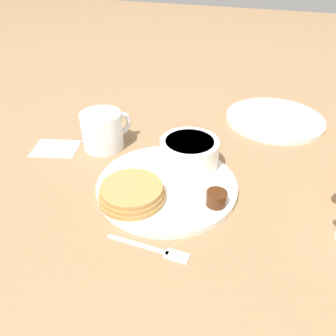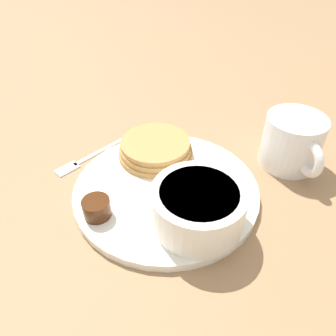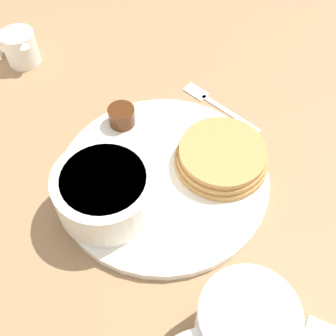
{
  "view_description": "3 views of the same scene",
  "coord_description": "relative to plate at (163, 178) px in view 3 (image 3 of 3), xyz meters",
  "views": [
    {
      "loc": [
        -0.17,
        0.46,
        0.39
      ],
      "look_at": [
        -0.0,
        -0.0,
        0.05
      ],
      "focal_mm": 35.0,
      "sensor_mm": 36.0,
      "label": 1
    },
    {
      "loc": [
        -0.25,
        -0.24,
        0.33
      ],
      "look_at": [
        0.02,
        0.01,
        0.03
      ],
      "focal_mm": 35.0,
      "sensor_mm": 36.0,
      "label": 2
    },
    {
      "loc": [
        0.21,
        -0.22,
        0.44
      ],
      "look_at": [
        0.0,
        0.01,
        0.02
      ],
      "focal_mm": 45.0,
      "sensor_mm": 36.0,
      "label": 3
    }
  ],
  "objects": [
    {
      "name": "ground_plane",
      "position": [
        0.0,
        0.0,
        -0.01
      ],
      "size": [
        4.0,
        4.0,
        0.0
      ],
      "primitive_type": "plane",
      "color": "#93704C"
    },
    {
      "name": "plate",
      "position": [
        0.0,
        0.0,
        0.0
      ],
      "size": [
        0.27,
        0.27,
        0.01
      ],
      "color": "white",
      "rests_on": "ground_plane"
    },
    {
      "name": "pancake_stack",
      "position": [
        0.04,
        0.06,
        0.02
      ],
      "size": [
        0.12,
        0.12,
        0.03
      ],
      "color": "#B78447",
      "rests_on": "plate"
    },
    {
      "name": "bowl",
      "position": [
        -0.02,
        -0.07,
        0.04
      ],
      "size": [
        0.12,
        0.12,
        0.05
      ],
      "color": "white",
      "rests_on": "plate"
    },
    {
      "name": "syrup_cup",
      "position": [
        -0.1,
        0.03,
        0.02
      ],
      "size": [
        0.04,
        0.04,
        0.03
      ],
      "color": "#47230F",
      "rests_on": "plate"
    },
    {
      "name": "butter_ramekin",
      "position": [
        -0.04,
        -0.09,
        0.02
      ],
      "size": [
        0.04,
        0.04,
        0.04
      ],
      "color": "white",
      "rests_on": "plate"
    },
    {
      "name": "coffee_mug",
      "position": [
        0.18,
        -0.09,
        0.04
      ],
      "size": [
        0.09,
        0.11,
        0.08
      ],
      "color": "white",
      "rests_on": "ground_plane"
    },
    {
      "name": "creamer_pitcher_near",
      "position": [
        -0.32,
        0.02,
        0.02
      ],
      "size": [
        0.07,
        0.05,
        0.05
      ],
      "color": "white",
      "rests_on": "ground_plane"
    },
    {
      "name": "fork",
      "position": [
        -0.04,
        0.15,
        -0.0
      ],
      "size": [
        0.13,
        0.02,
        0.0
      ],
      "color": "silver",
      "rests_on": "ground_plane"
    }
  ]
}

